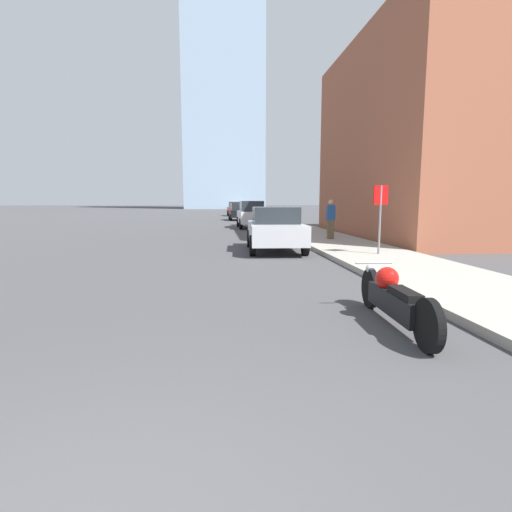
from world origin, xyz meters
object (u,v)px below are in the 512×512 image
object	(u,v)px
parked_car_white	(251,215)
stop_sign	(380,207)
parked_car_red	(235,209)
parked_car_black	(239,212)
pedestrian	(331,219)
motorcycle	(393,298)
parked_car_silver	(275,229)

from	to	relation	value
parked_car_white	stop_sign	size ratio (longest dim) A/B	1.99
parked_car_red	stop_sign	bearing A→B (deg)	-87.62
parked_car_black	pedestrian	bearing A→B (deg)	-83.82
stop_sign	parked_car_black	bearing A→B (deg)	96.32
motorcycle	parked_car_black	distance (m)	33.76
stop_sign	pedestrian	size ratio (longest dim) A/B	1.24
parked_car_white	pedestrian	xyz separation A→B (m)	(2.71, -10.01, 0.13)
parked_car_black	stop_sign	bearing A→B (deg)	-85.15
parked_car_white	stop_sign	world-z (taller)	stop_sign
parked_car_black	parked_car_red	xyz separation A→B (m)	(0.14, 11.99, 0.06)
motorcycle	pedestrian	world-z (taller)	pedestrian
parked_car_silver	stop_sign	world-z (taller)	stop_sign
motorcycle	parked_car_white	size ratio (longest dim) A/B	0.64
parked_car_silver	parked_car_red	distance (m)	36.73
parked_car_white	pedestrian	size ratio (longest dim) A/B	2.47
parked_car_red	motorcycle	bearing A→B (deg)	-91.46
parked_car_red	pedestrian	distance (m)	33.86
parked_car_silver	stop_sign	size ratio (longest dim) A/B	2.03
motorcycle	parked_car_red	distance (m)	45.75
parked_car_red	parked_car_silver	bearing A→B (deg)	-92.06
parked_car_silver	parked_car_white	size ratio (longest dim) A/B	1.02
parked_car_silver	pedestrian	size ratio (longest dim) A/B	2.51
parked_car_red	stop_sign	xyz separation A→B (m)	(2.86, -39.00, 0.74)
parked_car_black	stop_sign	xyz separation A→B (m)	(2.99, -27.01, 0.80)
pedestrian	parked_car_silver	bearing A→B (deg)	-134.59
parked_car_white	parked_car_red	world-z (taller)	parked_car_white
parked_car_black	pedestrian	xyz separation A→B (m)	(2.92, -21.75, 0.23)
parked_car_white	stop_sign	distance (m)	15.54
parked_car_silver	parked_car_white	xyz separation A→B (m)	(0.24, 13.00, 0.09)
pedestrian	motorcycle	bearing A→B (deg)	-101.80
motorcycle	parked_car_white	distance (m)	22.02
motorcycle	pedestrian	distance (m)	12.29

